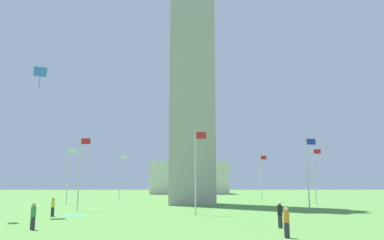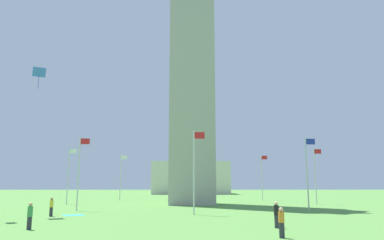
# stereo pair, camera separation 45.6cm
# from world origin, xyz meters

# --- Properties ---
(ground_plane) EXTENTS (260.00, 260.00, 0.00)m
(ground_plane) POSITION_xyz_m (0.00, 0.00, 0.00)
(ground_plane) COLOR #548C3D
(obelisk_monument) EXTENTS (6.38, 6.38, 57.98)m
(obelisk_monument) POSITION_xyz_m (0.00, 0.00, 28.99)
(obelisk_monument) COLOR #A8A399
(obelisk_monument) RESTS_ON ground
(flagpole_n) EXTENTS (1.12, 0.14, 7.89)m
(flagpole_n) POSITION_xyz_m (17.64, 0.00, 4.33)
(flagpole_n) COLOR silver
(flagpole_n) RESTS_ON ground
(flagpole_ne) EXTENTS (1.12, 0.14, 7.89)m
(flagpole_ne) POSITION_xyz_m (12.49, 12.43, 4.33)
(flagpole_ne) COLOR silver
(flagpole_ne) RESTS_ON ground
(flagpole_e) EXTENTS (1.12, 0.14, 7.89)m
(flagpole_e) POSITION_xyz_m (0.06, 17.58, 4.33)
(flagpole_e) COLOR silver
(flagpole_e) RESTS_ON ground
(flagpole_se) EXTENTS (1.12, 0.14, 7.89)m
(flagpole_se) POSITION_xyz_m (-12.37, 12.43, 4.33)
(flagpole_se) COLOR silver
(flagpole_se) RESTS_ON ground
(flagpole_s) EXTENTS (1.12, 0.14, 7.89)m
(flagpole_s) POSITION_xyz_m (-17.51, 0.00, 4.33)
(flagpole_s) COLOR silver
(flagpole_s) RESTS_ON ground
(flagpole_sw) EXTENTS (1.12, 0.14, 7.89)m
(flagpole_sw) POSITION_xyz_m (-12.37, -12.43, 4.33)
(flagpole_sw) COLOR silver
(flagpole_sw) RESTS_ON ground
(flagpole_w) EXTENTS (1.12, 0.14, 7.89)m
(flagpole_w) POSITION_xyz_m (0.06, -17.58, 4.33)
(flagpole_w) COLOR silver
(flagpole_w) RESTS_ON ground
(flagpole_nw) EXTENTS (1.12, 0.14, 7.89)m
(flagpole_nw) POSITION_xyz_m (12.49, -12.43, 4.33)
(flagpole_nw) COLOR silver
(flagpole_nw) RESTS_ON ground
(person_yellow_shirt) EXTENTS (0.32, 0.32, 1.64)m
(person_yellow_shirt) POSITION_xyz_m (-12.65, -19.23, 0.81)
(person_yellow_shirt) COLOR #2D2D38
(person_yellow_shirt) RESTS_ON ground
(person_orange_shirt) EXTENTS (0.32, 0.32, 1.60)m
(person_orange_shirt) POSITION_xyz_m (4.46, -32.46, 0.79)
(person_orange_shirt) COLOR #2D2D38
(person_orange_shirt) RESTS_ON ground
(person_black_shirt) EXTENTS (0.32, 0.32, 1.71)m
(person_black_shirt) POSITION_xyz_m (5.24, -28.05, 0.85)
(person_black_shirt) COLOR #2D2D38
(person_black_shirt) RESTS_ON ground
(person_green_shirt) EXTENTS (0.32, 0.32, 1.68)m
(person_green_shirt) POSITION_xyz_m (-10.51, -28.73, 0.84)
(person_green_shirt) COLOR #2D2D38
(person_green_shirt) RESTS_ON ground
(kite_blue_diamond) EXTENTS (1.49, 1.39, 2.02)m
(kite_blue_diamond) POSITION_xyz_m (-15.11, -18.04, 13.53)
(kite_blue_diamond) COLOR blue
(distant_building) EXTENTS (21.57, 15.85, 9.00)m
(distant_building) POSITION_xyz_m (0.19, 55.35, 4.50)
(distant_building) COLOR beige
(distant_building) RESTS_ON ground
(picnic_blanket_near_first_person) EXTENTS (2.23, 2.05, 0.01)m
(picnic_blanket_near_first_person) POSITION_xyz_m (-11.04, -18.03, 0.01)
(picnic_blanket_near_first_person) COLOR #33C6D1
(picnic_blanket_near_first_person) RESTS_ON ground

